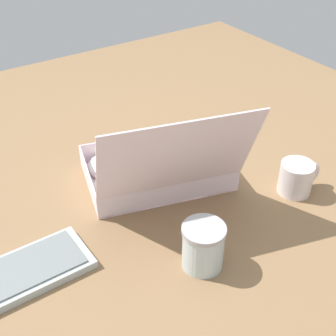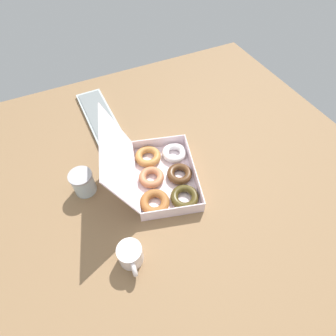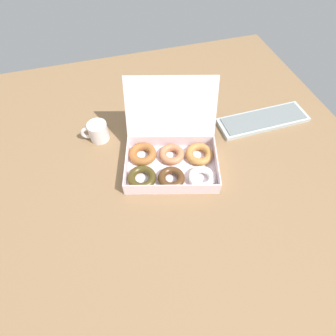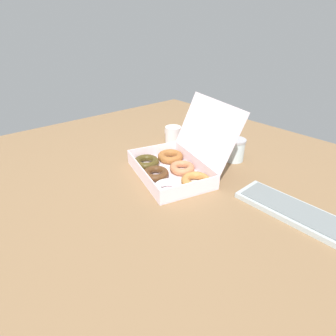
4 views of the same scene
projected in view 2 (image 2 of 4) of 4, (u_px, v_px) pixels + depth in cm
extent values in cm
cube|color=olive|center=(175.00, 189.00, 109.20)|extent=(180.00, 180.00, 2.00)
cube|color=white|center=(165.00, 178.00, 110.99)|extent=(41.52, 33.27, 0.40)
cube|color=white|center=(173.00, 212.00, 97.80)|extent=(6.91, 23.70, 5.73)
cube|color=white|center=(159.00, 143.00, 119.30)|extent=(6.91, 23.70, 5.73)
cube|color=white|center=(193.00, 170.00, 109.82)|extent=(34.33, 9.85, 5.73)
cube|color=white|center=(136.00, 178.00, 107.29)|extent=(34.33, 9.85, 5.73)
cube|color=white|center=(119.00, 158.00, 95.56)|extent=(37.67, 19.33, 22.65)
torus|color=#423714|center=(185.00, 197.00, 103.22)|extent=(15.48, 15.48, 3.01)
torus|color=#4E2F17|center=(180.00, 174.00, 110.15)|extent=(14.41, 14.41, 3.03)
torus|color=white|center=(174.00, 153.00, 117.23)|extent=(13.66, 13.66, 2.91)
torus|color=#955A2A|center=(155.00, 202.00, 101.83)|extent=(16.14, 16.14, 3.37)
torus|color=#BA724A|center=(151.00, 177.00, 109.10)|extent=(12.19, 12.19, 3.06)
torus|color=#B5793B|center=(148.00, 156.00, 115.96)|extent=(12.97, 12.97, 3.17)
cube|color=#B3BEBF|center=(99.00, 116.00, 133.60)|extent=(42.81, 13.92, 1.80)
cube|color=gray|center=(99.00, 115.00, 132.73)|extent=(39.37, 11.75, 0.40)
cylinder|color=white|center=(130.00, 254.00, 87.20)|extent=(8.40, 8.40, 8.39)
torus|color=white|center=(134.00, 267.00, 84.61)|extent=(6.34, 2.17, 6.21)
cylinder|color=black|center=(129.00, 251.00, 85.07)|extent=(7.39, 7.39, 0.50)
cylinder|color=silver|center=(83.00, 183.00, 104.01)|extent=(8.74, 8.74, 9.27)
cylinder|color=#B2B2B7|center=(80.00, 176.00, 99.93)|extent=(9.17, 9.17, 1.00)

